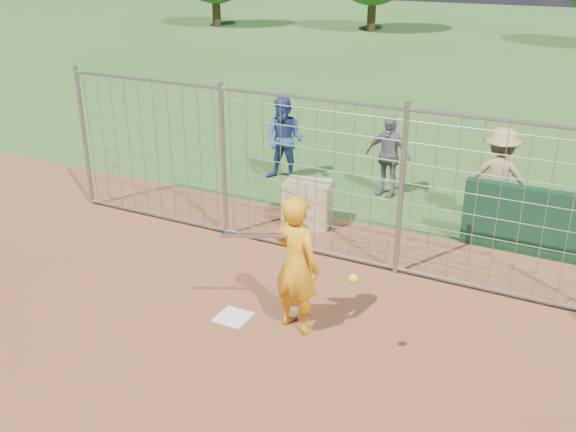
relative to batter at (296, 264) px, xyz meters
The scene contains 10 objects.
ground 1.24m from the batter, behind, with size 100.00×100.00×0.00m, color #2D591E.
home_plate 1.25m from the batter, 167.67° to the right, with size 0.43×0.43×0.02m, color silver.
dugout_wall 4.45m from the batter, 54.69° to the left, with size 2.60×0.20×1.10m, color #11381E.
batter is the anchor object (origin of this frame).
bystander_a 5.64m from the batter, 119.11° to the left, with size 0.84×0.66×1.74m, color navy.
bystander_b 5.11m from the batter, 96.36° to the left, with size 0.93×0.39×1.59m, color slate.
bystander_c 4.85m from the batter, 70.65° to the left, with size 1.13×0.65×1.74m, color #9A8154.
equipment_bin 3.34m from the batter, 113.14° to the left, with size 0.80×0.55×0.80m, color tan.
equipment_in_play 0.50m from the batter, 105.53° to the right, with size 1.83×0.54×0.20m.
backstop_fence 2.21m from the batter, 112.58° to the left, with size 9.08×0.08×2.60m.
Camera 1 is at (3.99, -6.34, 4.57)m, focal length 40.00 mm.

